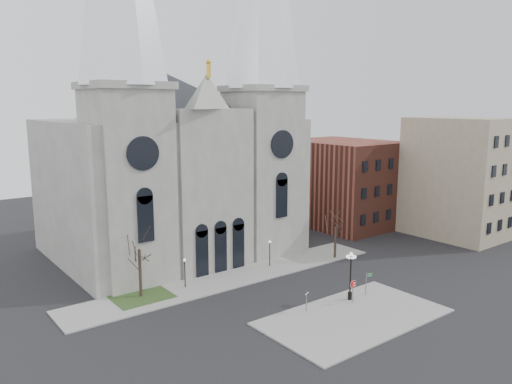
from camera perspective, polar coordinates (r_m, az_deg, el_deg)
ground at (r=51.13m, az=4.53°, el=-13.12°), size 160.00×160.00×0.00m
sidewalk_near at (r=49.87m, az=11.14°, el=-13.83°), size 18.00×10.00×0.14m
sidewalk_far at (r=59.14m, az=-2.70°, el=-9.73°), size 40.00×6.00×0.14m
grass_patch at (r=54.92m, az=-12.99°, el=-11.57°), size 6.00×5.00×0.18m
cathedral at (r=65.74m, az=-8.81°, el=8.56°), size 33.00×26.66×54.00m
bg_building_brick at (r=84.79m, az=9.78°, el=1.07°), size 14.00×18.00×14.00m
bg_building_tan at (r=81.41m, az=21.99°, el=1.53°), size 10.00×14.00×18.00m
tree_left at (r=53.15m, az=-13.23°, el=-6.06°), size 3.20×3.20×7.50m
tree_right at (r=65.82m, az=9.09°, el=-3.78°), size 3.20×3.20×6.00m
ped_lamp_left at (r=55.81m, az=-8.14°, el=-8.60°), size 0.32×0.32×3.26m
ped_lamp_right at (r=62.23m, az=1.59°, el=-6.51°), size 0.32×0.32×3.26m
stop_sign at (r=52.34m, az=11.02°, el=-10.54°), size 0.80×0.36×2.39m
globe_lamp at (r=52.54m, az=10.77°, el=-8.73°), size 1.32×1.32×5.08m
one_way_sign at (r=49.70m, az=5.79°, el=-11.89°), size 0.87×0.39×2.11m
street_name_sign at (r=54.79m, az=12.55°, el=-9.97°), size 0.74×0.31×2.42m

